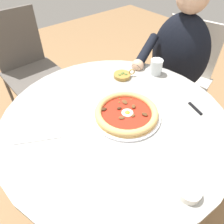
% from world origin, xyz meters
% --- Properties ---
extents(ground_plane, '(6.00, 6.00, 0.02)m').
position_xyz_m(ground_plane, '(0.00, 0.00, -0.01)').
color(ground_plane, olive).
extents(dining_table, '(1.01, 1.01, 0.71)m').
position_xyz_m(dining_table, '(0.00, 0.00, 0.57)').
color(dining_table, '#999993').
rests_on(dining_table, ground).
extents(pizza_on_plate, '(0.30, 0.30, 0.04)m').
position_xyz_m(pizza_on_plate, '(0.03, 0.04, 0.73)').
color(pizza_on_plate, white).
rests_on(pizza_on_plate, dining_table).
extents(water_glass, '(0.07, 0.07, 0.08)m').
position_xyz_m(water_glass, '(-0.12, 0.40, 0.75)').
color(water_glass, silver).
rests_on(water_glass, dining_table).
extents(steak_knife, '(0.21, 0.08, 0.01)m').
position_xyz_m(steak_knife, '(0.17, 0.32, 0.72)').
color(steak_knife, silver).
rests_on(steak_knife, dining_table).
extents(ramekin_capers, '(0.07, 0.07, 0.03)m').
position_xyz_m(ramekin_capers, '(0.42, -0.05, 0.73)').
color(ramekin_capers, white).
rests_on(ramekin_capers, dining_table).
extents(olive_pan, '(0.09, 0.11, 0.04)m').
position_xyz_m(olive_pan, '(-0.21, 0.24, 0.73)').
color(olive_pan, olive).
rests_on(olive_pan, dining_table).
extents(fork_utensil, '(0.10, 0.17, 0.00)m').
position_xyz_m(fork_utensil, '(-0.09, -0.33, 0.72)').
color(fork_utensil, '#BCBCC1').
rests_on(fork_utensil, dining_table).
extents(diner_person, '(0.41, 0.55, 1.14)m').
position_xyz_m(diner_person, '(-0.18, 0.70, 0.51)').
color(diner_person, '#282833').
rests_on(diner_person, ground).
extents(cafe_chair_diner, '(0.53, 0.53, 0.86)m').
position_xyz_m(cafe_chair_diner, '(-0.21, 0.84, 0.52)').
color(cafe_chair_diner, beige).
rests_on(cafe_chair_diner, ground).
extents(cafe_chair_spare_near, '(0.41, 0.41, 0.91)m').
position_xyz_m(cafe_chair_spare_near, '(-1.02, -0.02, 0.55)').
color(cafe_chair_spare_near, '#504A45').
rests_on(cafe_chair_spare_near, ground).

